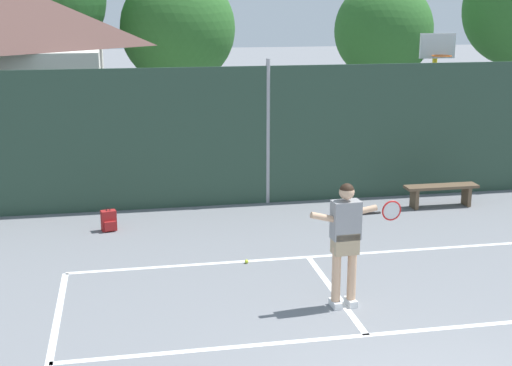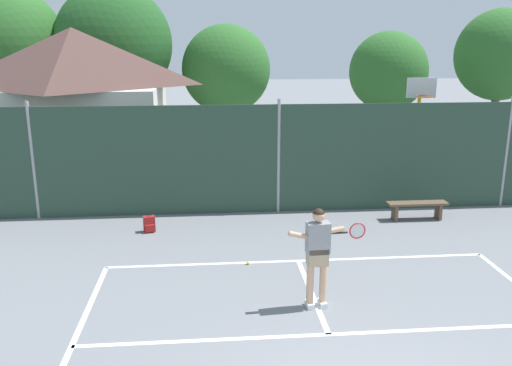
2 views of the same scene
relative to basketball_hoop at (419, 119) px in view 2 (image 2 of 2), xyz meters
The scene contains 8 objects.
chainlink_fence 4.87m from the basketball_hoop, 160.18° to the right, with size 26.09×0.09×3.14m.
basketball_hoop is the anchor object (origin of this frame).
clubhouse_building 11.39m from the basketball_hoop, 163.56° to the left, with size 6.17×5.29×5.05m.
treeline_backdrop 10.75m from the basketball_hoop, 128.85° to the left, with size 26.31×4.45×6.95m.
tennis_player 8.58m from the basketball_hoop, 122.21° to the right, with size 1.43×0.32×1.85m.
tennis_ball 8.00m from the basketball_hoop, 137.15° to the right, with size 0.07×0.07×0.07m, color #CCE033.
backpack_red 8.74m from the basketball_hoop, 159.39° to the right, with size 0.31×0.29×0.46m.
courtside_bench 3.42m from the basketball_hoop, 109.20° to the right, with size 1.60×0.36×0.48m.
Camera 2 is at (-1.87, -5.20, 4.66)m, focal length 37.64 mm.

